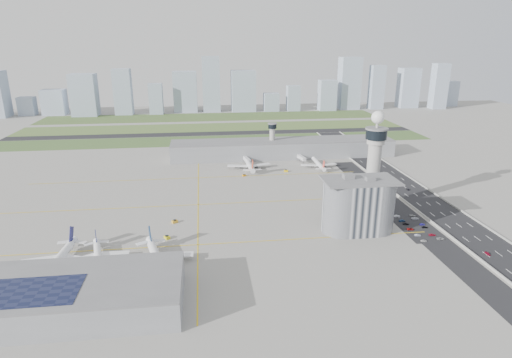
{
  "coord_description": "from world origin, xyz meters",
  "views": [
    {
      "loc": [
        -34.99,
        -241.43,
        105.14
      ],
      "look_at": [
        0.0,
        35.0,
        15.0
      ],
      "focal_mm": 30.0,
      "sensor_mm": 36.0,
      "label": 1
    }
  ],
  "objects": [
    {
      "name": "tug_2",
      "position": [
        -57.08,
        -20.23,
        1.01
      ],
      "size": [
        3.83,
        4.22,
        2.03
      ],
      "primitive_type": null,
      "rotation": [
        0.0,
        0.0,
        -2.61
      ],
      "color": "yellow",
      "rests_on": "ground"
    },
    {
      "name": "car_hw_2",
      "position": [
        121.73,
        120.5,
        0.63
      ],
      "size": [
        2.84,
        4.85,
        1.27
      ],
      "primitive_type": "imported",
      "rotation": [
        0.0,
        0.0,
        0.17
      ],
      "color": "navy",
      "rests_on": "ground"
    },
    {
      "name": "car_lot_10",
      "position": [
        93.55,
        -11.85,
        0.64
      ],
      "size": [
        4.73,
        2.38,
        1.28
      ],
      "primitive_type": "imported",
      "rotation": [
        0.0,
        0.0,
        1.52
      ],
      "color": "silver",
      "rests_on": "ground"
    },
    {
      "name": "car_hw_1",
      "position": [
        114.17,
        40.46,
        0.56
      ],
      "size": [
        1.64,
        3.5,
        1.11
      ],
      "primitive_type": "imported",
      "rotation": [
        0.0,
        0.0,
        -0.14
      ],
      "color": "black",
      "rests_on": "ground"
    },
    {
      "name": "skyline_bldg_9",
      "position": [
        30.27,
        432.32,
        31.06
      ],
      "size": [
        36.96,
        29.57,
        62.11
      ],
      "primitive_type": "cube",
      "color": "#9EADC1",
      "rests_on": "ground"
    },
    {
      "name": "skyline_bldg_7",
      "position": [
        -59.44,
        436.89,
        30.61
      ],
      "size": [
        35.76,
        28.61,
        61.22
      ],
      "primitive_type": "cube",
      "color": "#9EADC1",
      "rests_on": "ground"
    },
    {
      "name": "airplane_near_a",
      "position": [
        -107.45,
        -44.86,
        6.13
      ],
      "size": [
        40.85,
        46.82,
        12.25
      ],
      "primitive_type": null,
      "rotation": [
        0.0,
        0.0,
        -1.66
      ],
      "color": "white",
      "rests_on": "ground"
    },
    {
      "name": "skyline_bldg_16",
      "position": [
        345.49,
        415.96,
        35.78
      ],
      "size": [
        23.04,
        18.43,
        71.56
      ],
      "primitive_type": "cube",
      "color": "#9EADC1",
      "rests_on": "ground"
    },
    {
      "name": "airplane_far_b",
      "position": [
        64.24,
        107.83,
        5.31
      ],
      "size": [
        32.65,
        38.28,
        10.62
      ],
      "primitive_type": null,
      "rotation": [
        0.0,
        0.0,
        1.56
      ],
      "color": "white",
      "rests_on": "ground"
    },
    {
      "name": "airplane_near_c",
      "position": [
        -59.96,
        -49.7,
        6.23
      ],
      "size": [
        47.55,
        52.38,
        12.45
      ],
      "primitive_type": null,
      "rotation": [
        0.0,
        0.0,
        -1.32
      ],
      "color": "white",
      "rests_on": "ground"
    },
    {
      "name": "car_hw_0",
      "position": [
        108.63,
        -59.98,
        0.61
      ],
      "size": [
        1.59,
        3.65,
        1.22
      ],
      "primitive_type": "imported",
      "rotation": [
        0.0,
        0.0,
        -0.04
      ],
      "color": "maroon",
      "rests_on": "ground"
    },
    {
      "name": "taxiway_line_h_2",
      "position": [
        -40.0,
        90.0,
        0.01
      ],
      "size": [
        260.0,
        0.6,
        0.01
      ],
      "primitive_type": "cube",
      "color": "yellow",
      "rests_on": "ground"
    },
    {
      "name": "tug_1",
      "position": [
        -68.58,
        -47.55,
        0.92
      ],
      "size": [
        3.83,
        3.67,
        1.84
      ],
      "primitive_type": null,
      "rotation": [
        0.0,
        0.0,
        0.9
      ],
      "color": "yellow",
      "rests_on": "ground"
    },
    {
      "name": "grass_strip_2",
      "position": [
        -20.0,
        380.0,
        0.04
      ],
      "size": [
        480.0,
        70.0,
        0.08
      ],
      "primitive_type": "cube",
      "color": "#43622E",
      "rests_on": "ground"
    },
    {
      "name": "landside_road",
      "position": [
        90.0,
        -10.0,
        0.04
      ],
      "size": [
        18.0,
        260.0,
        0.08
      ],
      "primitive_type": "cube",
      "color": "black",
      "rests_on": "ground"
    },
    {
      "name": "car_hw_4",
      "position": [
        108.59,
        181.75,
        0.63
      ],
      "size": [
        1.77,
        3.82,
        1.27
      ],
      "primitive_type": "imported",
      "rotation": [
        0.0,
        0.0,
        -0.07
      ],
      "color": "#A3A3A3",
      "rests_on": "ground"
    },
    {
      "name": "jet_bridge_far_1",
      "position": [
        52.0,
        132.0,
        2.85
      ],
      "size": [
        5.39,
        14.31,
        5.7
      ],
      "primitive_type": null,
      "rotation": [
        0.0,
        0.0,
        -1.4
      ],
      "color": "silver",
      "rests_on": "ground"
    },
    {
      "name": "jet_bridge_near_0",
      "position": [
        -113.0,
        -61.0,
        2.85
      ],
      "size": [
        5.39,
        14.31,
        5.7
      ],
      "primitive_type": null,
      "rotation": [
        0.0,
        0.0,
        1.4
      ],
      "color": "silver",
      "rests_on": "ground"
    },
    {
      "name": "car_lot_0",
      "position": [
        83.27,
        -41.7,
        0.59
      ],
      "size": [
        3.65,
        1.91,
        1.18
      ],
      "primitive_type": "imported",
      "rotation": [
        0.0,
        0.0,
        1.42
      ],
      "color": "silver",
      "rests_on": "ground"
    },
    {
      "name": "tug_4",
      "position": [
        -2.81,
        89.81,
        0.84
      ],
      "size": [
        3.46,
        3.05,
        1.68
      ],
      "primitive_type": null,
      "rotation": [
        0.0,
        0.0,
        2.02
      ],
      "color": "orange",
      "rests_on": "ground"
    },
    {
      "name": "admin_building",
      "position": [
        51.99,
        -22.0,
        15.3
      ],
      "size": [
        42.0,
        24.0,
        33.5
      ],
      "color": "#B2B2B7",
      "rests_on": "ground"
    },
    {
      "name": "taxiway_line_h_1",
      "position": [
        -40.0,
        30.0,
        0.01
      ],
      "size": [
        260.0,
        0.6,
        0.01
      ],
      "primitive_type": "cube",
      "color": "yellow",
      "rests_on": "ground"
    },
    {
      "name": "taxiway_line_v",
      "position": [
        -40.0,
        30.0,
        0.01
      ],
      "size": [
        0.6,
        260.0,
        0.01
      ],
      "primitive_type": "cube",
      "color": "yellow",
      "rests_on": "ground"
    },
    {
      "name": "skyline_bldg_14",
      "position": [
        244.74,
        426.38,
        34.37
      ],
      "size": [
        21.59,
        17.28,
        68.75
      ],
      "primitive_type": "cube",
      "color": "#9EADC1",
      "rests_on": "ground"
    },
    {
      "name": "tug_5",
      "position": [
        33.47,
        97.7,
        0.96
      ],
      "size": [
        3.67,
        2.85,
        1.92
      ],
      "primitive_type": null,
      "rotation": [
        0.0,
        0.0,
        1.38
      ],
      "color": "yellow",
      "rests_on": "ground"
    },
    {
      "name": "car_lot_4",
      "position": [
        83.77,
        -14.11,
        0.65
      ],
      "size": [
        3.87,
        1.63,
        1.31
      ],
      "primitive_type": "imported",
      "rotation": [
        0.0,
        0.0,
        1.59
      ],
      "color": "navy",
      "rests_on": "ground"
    },
    {
      "name": "jet_bridge_far_0",
      "position": [
        2.0,
        132.0,
        2.85
      ],
      "size": [
        5.39,
        14.31,
        5.7
      ],
      "primitive_type": null,
      "rotation": [
        0.0,
        0.0,
        -1.4
      ],
      "color": "silver",
      "rests_on": "ground"
    },
    {
      "name": "barrier_right",
      "position": [
        129.0,
        0.0,
        0.6
      ],
      "size": [
        0.6,
        500.0,
        1.2
      ],
      "primitive_type": "cube",
      "color": "#9E9E99",
      "rests_on": "ground"
    },
    {
      "name": "taxiway_line_h_0",
      "position": [
        -40.0,
        -30.0,
        0.01
      ],
      "size": [
        260.0,
        0.6,
        0.01
      ],
      "primitive_type": "cube",
      "color": "yellow",
      "rests_on": "ground"
    },
    {
      "name": "skyline_bldg_2",
      "position": [
        -291.25,
        430.16,
        13.39
      ],
      "size": [
        22.81,
        18.25,
        26.79
      ],
      "primitive_type": "cube",
      "color": "#9EADC1",
      "rests_on": "ground"
    },
    {
      "name": "skyline_bldg_15",
      "position": [
        302.83,
        435.54,
        31.7
      ],
      "size": [
        30.25,
        24.2,
        63.4
      ],
      "primitive_type": "cube",
      "color": "#9EADC1",
      "rests_on": "ground"
    },
    {
      "name": "car_lot_9",
      "position": [
        93.38,
        -20.79,
        0.55
      ],
      "size": [
        3.44,
        1.45,
        1.11
      ],
      "primitive_type": "imported",
      "rotation": [
        0.0,
        0.0,
        1.66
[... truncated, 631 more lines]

